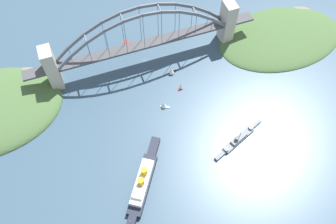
{
  "coord_description": "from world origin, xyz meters",
  "views": [
    {
      "loc": [
        63.87,
        258.72,
        316.15
      ],
      "look_at": [
        0.0,
        79.56,
        8.0
      ],
      "focal_mm": 38.04,
      "sensor_mm": 36.0,
      "label": 1
    }
  ],
  "objects": [
    {
      "name": "ground_plane",
      "position": [
        0.0,
        0.0,
        0.0
      ],
      "size": [
        1400.0,
        1400.0,
        0.0
      ],
      "primitive_type": "plane",
      "color": "#385166"
    },
    {
      "name": "harbor_arch_bridge",
      "position": [
        0.0,
        0.0,
        28.99
      ],
      "size": [
        259.8,
        18.63,
        75.25
      ],
      "color": "#BCB29E",
      "rests_on": "ground"
    },
    {
      "name": "headland_west_shore",
      "position": [
        -165.29,
        20.42,
        0.0
      ],
      "size": [
        153.47,
        98.93,
        16.97
      ],
      "color": "#476638",
      "rests_on": "ground"
    },
    {
      "name": "ocean_liner",
      "position": [
        47.21,
        142.72,
        6.02
      ],
      "size": [
        60.61,
        86.37,
        21.33
      ],
      "color": "#1E2333",
      "rests_on": "ground"
    },
    {
      "name": "naval_cruiser",
      "position": [
        -56.05,
        129.73,
        2.55
      ],
      "size": [
        61.46,
        27.82,
        15.79
      ],
      "color": "slate",
      "rests_on": "ground"
    },
    {
      "name": "seaplane_taxiing_near_bridge",
      "position": [
        12.58,
        -30.83,
        1.98
      ],
      "size": [
        11.07,
        7.85,
        4.87
      ],
      "color": "#B7B7B2",
      "rests_on": "ground"
    },
    {
      "name": "small_boat_0",
      "position": [
        0.37,
        67.52,
        4.48
      ],
      "size": [
        9.68,
        7.7,
        9.57
      ],
      "color": "silver",
      "rests_on": "ground"
    },
    {
      "name": "small_boat_2",
      "position": [
        -25.22,
        51.06,
        4.32
      ],
      "size": [
        7.42,
        5.71,
        9.37
      ],
      "color": "#B2231E",
      "rests_on": "ground"
    },
    {
      "name": "small_boat_4",
      "position": [
        -22.44,
        28.44,
        4.96
      ],
      "size": [
        10.46,
        7.67,
        10.71
      ],
      "color": "black",
      "rests_on": "ground"
    }
  ]
}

